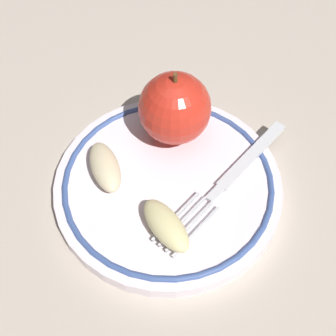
{
  "coord_description": "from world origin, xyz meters",
  "views": [
    {
      "loc": [
        0.05,
        -0.27,
        0.39
      ],
      "look_at": [
        0.02,
        -0.02,
        0.04
      ],
      "focal_mm": 50.0,
      "sensor_mm": 36.0,
      "label": 1
    }
  ],
  "objects": [
    {
      "name": "apple_slice_front",
      "position": [
        0.03,
        -0.07,
        0.03
      ],
      "size": [
        0.06,
        0.06,
        0.02
      ],
      "primitive_type": "ellipsoid",
      "rotation": [
        0.0,
        0.0,
        2.3
      ],
      "color": "beige",
      "rests_on": "plate"
    },
    {
      "name": "apple_slice_back",
      "position": [
        -0.04,
        -0.02,
        0.03
      ],
      "size": [
        0.05,
        0.07,
        0.02
      ],
      "primitive_type": "ellipsoid",
      "rotation": [
        0.0,
        0.0,
        2.05
      ],
      "color": "beige",
      "rests_on": "plate"
    },
    {
      "name": "plate",
      "position": [
        0.02,
        -0.02,
        0.01
      ],
      "size": [
        0.22,
        0.22,
        0.02
      ],
      "color": "white",
      "rests_on": "ground_plane"
    },
    {
      "name": "ground_plane",
      "position": [
        0.0,
        0.0,
        0.0
      ],
      "size": [
        2.0,
        2.0,
        0.0
      ],
      "primitive_type": "plane",
      "color": "#BCAD9D"
    },
    {
      "name": "apple_red_whole",
      "position": [
        0.02,
        0.04,
        0.05
      ],
      "size": [
        0.07,
        0.07,
        0.08
      ],
      "color": "red",
      "rests_on": "plate"
    },
    {
      "name": "fork",
      "position": [
        0.08,
        -0.01,
        0.02
      ],
      "size": [
        0.12,
        0.17,
        0.0
      ],
      "rotation": [
        0.0,
        0.0,
        4.13
      ],
      "color": "silver",
      "rests_on": "plate"
    }
  ]
}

